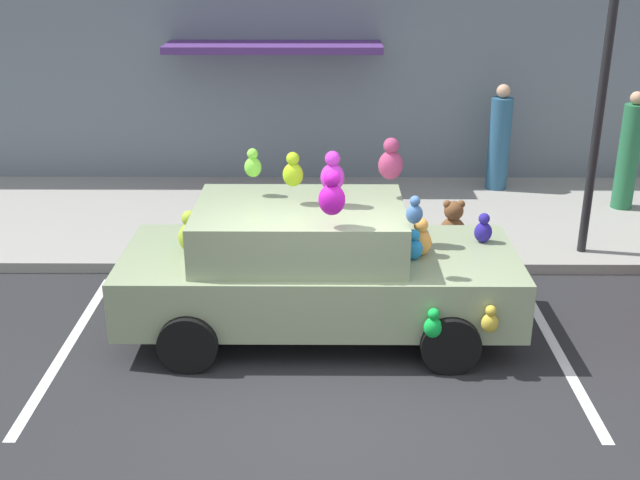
{
  "coord_description": "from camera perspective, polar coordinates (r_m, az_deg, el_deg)",
  "views": [
    {
      "loc": [
        -0.03,
        -6.8,
        4.4
      ],
      "look_at": [
        -0.09,
        2.0,
        0.9
      ],
      "focal_mm": 44.21,
      "sensor_mm": 36.0,
      "label": 1
    }
  ],
  "objects": [
    {
      "name": "street_lamp_post",
      "position": [
        11.08,
        19.85,
        10.83
      ],
      "size": [
        0.28,
        0.28,
        3.93
      ],
      "color": "black",
      "rests_on": "sidewalk"
    },
    {
      "name": "ground_plane",
      "position": [
        8.11,
        0.57,
        -11.21
      ],
      "size": [
        60.0,
        60.0,
        0.0
      ],
      "primitive_type": "plane",
      "color": "#262628"
    },
    {
      "name": "sidewalk",
      "position": [
        12.57,
        0.51,
        1.56
      ],
      "size": [
        24.0,
        4.0,
        0.15
      ],
      "primitive_type": "cube",
      "color": "gray",
      "rests_on": "ground"
    },
    {
      "name": "pedestrian_near_shopfront",
      "position": [
        13.95,
        12.84,
        7.0
      ],
      "size": [
        0.37,
        0.37,
        1.81
      ],
      "color": "#2B5A7C",
      "rests_on": "sidewalk"
    },
    {
      "name": "plush_covered_car",
      "position": [
        8.95,
        -0.39,
        -1.95
      ],
      "size": [
        4.46,
        2.06,
        2.24
      ],
      "color": "gray",
      "rests_on": "ground"
    },
    {
      "name": "storefront_building",
      "position": [
        14.0,
        0.5,
        16.74
      ],
      "size": [
        24.0,
        1.25,
        6.4
      ],
      "color": "slate",
      "rests_on": "ground"
    },
    {
      "name": "pedestrian_walking_past",
      "position": [
        13.52,
        21.43,
        5.78
      ],
      "size": [
        0.33,
        0.33,
        1.9
      ],
      "color": "#276F44",
      "rests_on": "sidewalk"
    },
    {
      "name": "teddy_bear_on_sidewalk",
      "position": [
        11.19,
        9.58,
        0.93
      ],
      "size": [
        0.39,
        0.32,
        0.74
      ],
      "color": "brown",
      "rests_on": "sidewalk"
    },
    {
      "name": "parking_stripe_rear",
      "position": [
        9.42,
        -17.77,
        -7.29
      ],
      "size": [
        0.12,
        3.6,
        0.01
      ],
      "primitive_type": "cube",
      "color": "silver",
      "rests_on": "ground"
    },
    {
      "name": "parking_stripe_front",
      "position": [
        9.33,
        16.68,
        -7.45
      ],
      "size": [
        0.12,
        3.6,
        0.01
      ],
      "primitive_type": "cube",
      "color": "silver",
      "rests_on": "ground"
    }
  ]
}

